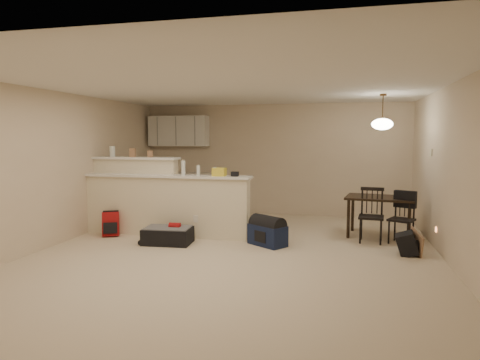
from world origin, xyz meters
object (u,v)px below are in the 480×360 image
(black_daypack, at_px, (407,244))
(red_backpack, at_px, (111,224))
(dining_chair_far, at_px, (401,218))
(suitcase, at_px, (168,236))
(pendant_lamp, at_px, (382,124))
(dining_chair_near, at_px, (371,215))
(navy_duffel, at_px, (268,235))
(dining_table, at_px, (380,202))

(black_daypack, bearing_deg, red_backpack, 95.82)
(dining_chair_far, distance_m, suitcase, 3.87)
(suitcase, bearing_deg, pendant_lamp, 17.06)
(pendant_lamp, distance_m, dining_chair_near, 1.61)
(red_backpack, bearing_deg, pendant_lamp, -12.60)
(pendant_lamp, relative_size, navy_duffel, 1.01)
(navy_duffel, bearing_deg, suitcase, -135.46)
(navy_duffel, bearing_deg, black_daypack, 33.26)
(dining_chair_far, bearing_deg, dining_chair_near, -151.46)
(dining_chair_far, relative_size, black_daypack, 2.32)
(dining_chair_far, height_order, black_daypack, dining_chair_far)
(pendant_lamp, xyz_separation_m, dining_chair_far, (0.31, -0.44, -1.57))
(dining_chair_near, relative_size, navy_duffel, 1.49)
(pendant_lamp, bearing_deg, dining_chair_near, -109.63)
(dining_table, bearing_deg, suitcase, -150.59)
(dining_chair_near, xyz_separation_m, navy_duffel, (-1.65, -0.59, -0.29))
(suitcase, relative_size, black_daypack, 2.12)
(dining_table, xyz_separation_m, suitcase, (-3.44, -1.34, -0.50))
(dining_table, bearing_deg, pendant_lamp, 53.17)
(dining_chair_near, distance_m, red_backpack, 4.52)
(dining_table, height_order, red_backpack, dining_table)
(red_backpack, distance_m, black_daypack, 4.96)
(red_backpack, height_order, navy_duffel, red_backpack)
(dining_chair_far, bearing_deg, black_daypack, -64.53)
(dining_table, bearing_deg, black_daypack, -66.27)
(dining_chair_far, distance_m, navy_duffel, 2.23)
(dining_chair_near, relative_size, dining_chair_far, 1.07)
(pendant_lamp, distance_m, navy_duffel, 2.78)
(suitcase, bearing_deg, red_backpack, 162.96)
(suitcase, height_order, black_daypack, black_daypack)
(dining_table, distance_m, black_daypack, 1.26)
(pendant_lamp, bearing_deg, dining_table, -135.00)
(dining_table, distance_m, suitcase, 3.72)
(pendant_lamp, bearing_deg, red_backpack, -167.12)
(dining_chair_far, height_order, navy_duffel, dining_chair_far)
(dining_chair_far, xyz_separation_m, suitcase, (-3.75, -0.89, -0.29))
(dining_chair_near, bearing_deg, red_backpack, -166.64)
(dining_chair_near, bearing_deg, black_daypack, -47.83)
(dining_table, height_order, black_daypack, dining_table)
(dining_chair_far, bearing_deg, dining_table, 150.50)
(pendant_lamp, relative_size, red_backpack, 1.45)
(dining_chair_far, xyz_separation_m, red_backpack, (-4.96, -0.62, -0.21))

